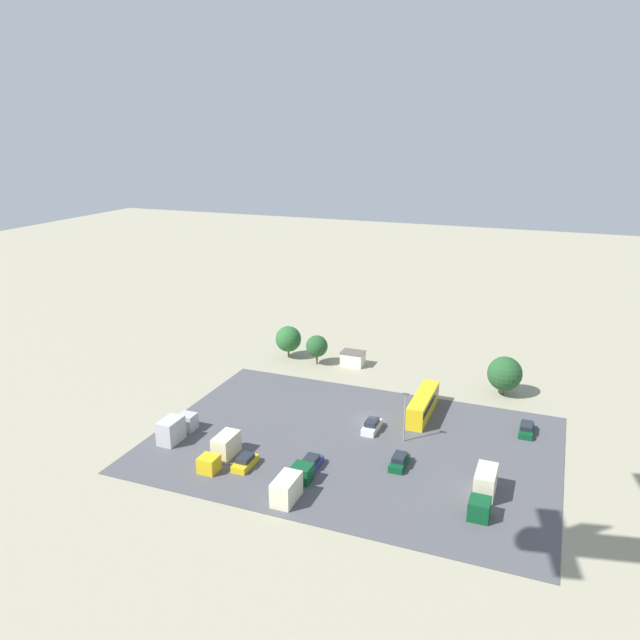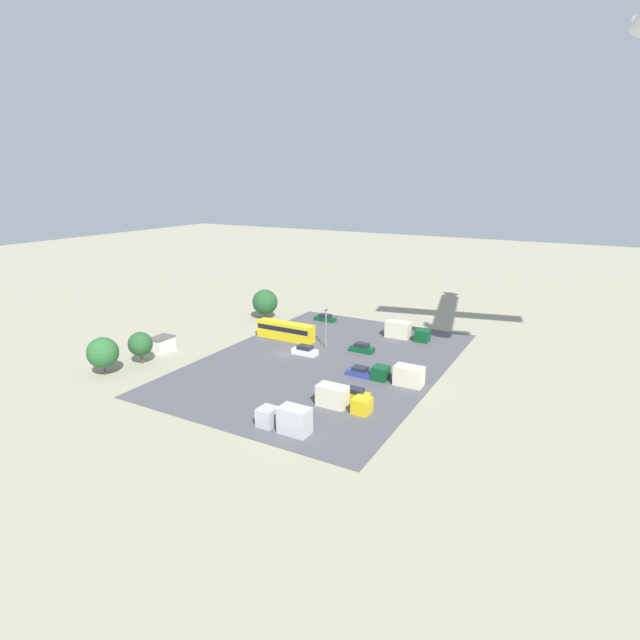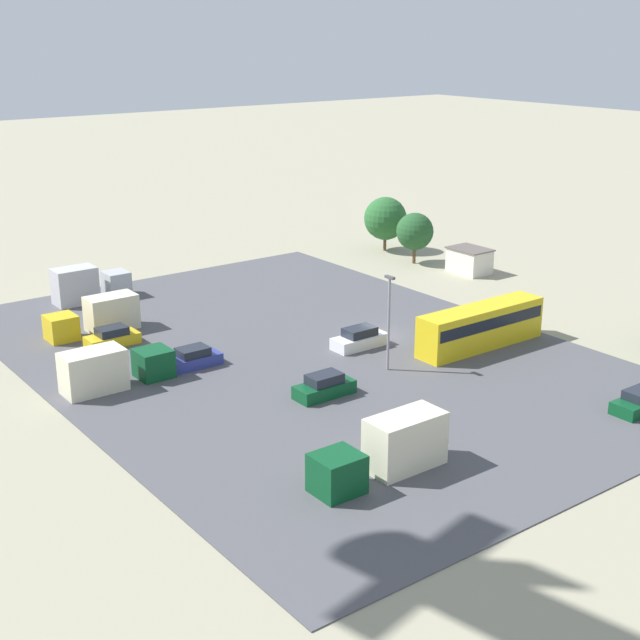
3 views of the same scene
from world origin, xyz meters
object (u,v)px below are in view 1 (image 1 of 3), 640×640
(parked_truck_0, at_px, (221,450))
(parked_truck_1, at_px, (484,489))
(shed_building, at_px, (353,358))
(parked_car_3, at_px, (399,461))
(parked_truck_3, at_px, (291,485))
(parked_car_2, at_px, (526,429))
(parked_car_4, at_px, (311,463))
(parked_car_0, at_px, (372,426))
(parked_truck_2, at_px, (176,428))
(parked_car_1, at_px, (245,462))
(bus, at_px, (423,404))

(parked_truck_0, height_order, parked_truck_1, parked_truck_1)
(shed_building, xyz_separation_m, parked_truck_0, (5.15, 39.25, 0.11))
(parked_car_3, xyz_separation_m, parked_truck_3, (10.44, 11.25, 0.70))
(parked_truck_1, bearing_deg, parked_car_3, -19.65)
(parked_truck_3, bearing_deg, shed_building, 98.95)
(parked_truck_3, bearing_deg, parked_car_2, 46.92)
(parked_car_4, distance_m, parked_truck_3, 6.76)
(parked_car_0, bearing_deg, parked_truck_2, 26.33)
(parked_car_1, xyz_separation_m, parked_truck_0, (3.75, -0.43, 0.72))
(parked_car_4, bearing_deg, shed_building, -79.67)
(parked_truck_1, bearing_deg, parked_car_2, -100.13)
(parked_car_1, relative_size, parked_car_3, 0.97)
(parked_car_3, bearing_deg, parked_truck_1, -19.65)
(parked_car_0, distance_m, parked_truck_2, 28.16)
(parked_car_2, xyz_separation_m, parked_truck_1, (3.53, 19.73, 0.87))
(bus, height_order, parked_car_3, bus)
(bus, relative_size, parked_truck_2, 1.68)
(shed_building, xyz_separation_m, parked_car_4, (-6.70, 36.75, -0.63))
(parked_car_4, distance_m, parked_truck_2, 20.96)
(parked_car_4, bearing_deg, parked_car_1, 19.91)
(parked_car_3, xyz_separation_m, parked_car_4, (10.58, 4.53, -0.06))
(parked_truck_2, bearing_deg, parked_car_0, 26.33)
(shed_building, distance_m, parked_truck_3, 44.00)
(parked_car_3, distance_m, parked_truck_1, 11.97)
(shed_building, height_order, parked_car_2, shed_building)
(parked_car_4, height_order, parked_truck_2, parked_truck_2)
(shed_building, xyz_separation_m, bus, (-16.76, 16.05, 0.57))
(bus, distance_m, parked_truck_1, 23.37)
(parked_truck_0, bearing_deg, parked_car_2, -148.56)
(parked_truck_0, distance_m, parked_truck_3, 12.72)
(parked_car_0, height_order, parked_truck_3, parked_truck_3)
(parked_car_0, bearing_deg, parked_car_3, 127.07)
(parked_car_0, relative_size, parked_car_3, 1.07)
(shed_building, relative_size, parked_truck_1, 0.49)
(bus, xyz_separation_m, parked_car_3, (-0.52, 16.17, -1.14))
(parked_car_2, distance_m, parked_truck_1, 20.06)
(parked_truck_0, distance_m, parked_truck_1, 33.82)
(parked_truck_3, bearing_deg, parked_car_4, 91.25)
(parked_car_2, xyz_separation_m, parked_truck_0, (37.21, 22.75, 0.74))
(parked_car_0, relative_size, parked_truck_0, 0.60)
(parked_truck_1, bearing_deg, parked_car_0, -35.14)
(bus, distance_m, parked_car_0, 9.80)
(parked_car_3, xyz_separation_m, parked_truck_1, (-11.25, 4.02, 0.81))
(parked_car_1, distance_m, parked_truck_3, 9.10)
(parked_car_0, height_order, parked_truck_1, parked_truck_1)
(shed_building, xyz_separation_m, parked_car_1, (1.40, 39.69, -0.61))
(bus, bearing_deg, shed_building, -43.76)
(parked_truck_2, bearing_deg, parked_car_3, 7.50)
(parked_car_0, xyz_separation_m, parked_truck_2, (25.22, 12.48, 0.86))
(bus, distance_m, parked_car_4, 23.05)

